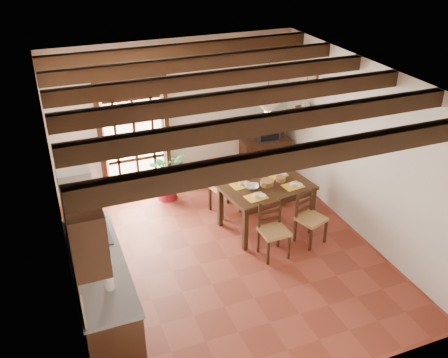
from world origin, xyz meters
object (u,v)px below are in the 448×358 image
chair_near_right (310,227)px  potted_plant (166,171)px  kitchen_counter (102,290)px  pendant_lamp (268,107)px  chair_far_right (260,188)px  dining_table (267,191)px  crt_tv (266,130)px  chair_near_left (273,240)px  sideboard (265,157)px  chair_far_left (226,196)px

chair_near_right → potted_plant: (-1.73, 2.16, 0.30)m
kitchen_counter → pendant_lamp: pendant_lamp is taller
chair_far_right → potted_plant: bearing=-43.6°
dining_table → crt_tv: (0.76, 1.63, 0.31)m
chair_far_right → pendant_lamp: bearing=51.2°
chair_far_right → crt_tv: 1.23m
kitchen_counter → chair_near_left: size_ratio=2.54×
dining_table → crt_tv: size_ratio=3.21×
potted_plant → sideboard: bearing=4.2°
dining_table → pendant_lamp: bearing=81.8°
sideboard → potted_plant: bearing=-171.6°
kitchen_counter → dining_table: size_ratio=1.47×
chair_far_left → crt_tv: bearing=-155.7°
sideboard → crt_tv: size_ratio=1.96×
dining_table → chair_near_left: 0.90m
chair_near_left → chair_near_right: bearing=7.1°
kitchen_counter → sideboard: kitchen_counter is taller
dining_table → chair_near_left: (-0.25, -0.77, -0.39)m
chair_far_left → chair_near_left: bearing=84.2°
chair_near_left → crt_tv: (1.01, 2.40, 0.71)m
dining_table → chair_near_right: 0.90m
chair_far_left → potted_plant: 1.19m
dining_table → chair_near_right: chair_near_right is taller
potted_plant → pendant_lamp: 2.42m
kitchen_counter → chair_near_right: 3.37m
crt_tv → chair_far_left: bearing=-137.3°
dining_table → potted_plant: potted_plant is taller
crt_tv → pendant_lamp: (-0.76, -1.53, 1.09)m
dining_table → sideboard: bearing=56.8°
sideboard → chair_near_left: bearing=-108.5°
potted_plant → kitchen_counter: bearing=-120.8°
kitchen_counter → chair_near_left: bearing=9.1°
kitchen_counter → crt_tv: kitchen_counter is taller
kitchen_counter → crt_tv: bearing=37.8°
dining_table → crt_tv: bearing=56.7°
kitchen_counter → potted_plant: size_ratio=1.19×
chair_near_left → chair_far_left: chair_far_left is taller
chair_near_left → sideboard: (1.01, 2.41, 0.12)m
chair_far_right → chair_near_right: bearing=79.6°
dining_table → chair_near_left: size_ratio=1.73×
kitchen_counter → pendant_lamp: 3.54m
pendant_lamp → potted_plant: bearing=132.6°
chair_near_left → pendant_lamp: pendant_lamp is taller
chair_near_right → chair_far_right: (-0.20, 1.44, 0.01)m
chair_far_right → pendant_lamp: 1.94m
crt_tv → chair_far_right: bearing=-116.5°
crt_tv → kitchen_counter: bearing=-137.9°
chair_far_right → crt_tv: size_ratio=1.86×
chair_near_left → chair_far_left: size_ratio=0.91×
chair_near_left → chair_far_right: (0.50, 1.54, 0.00)m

